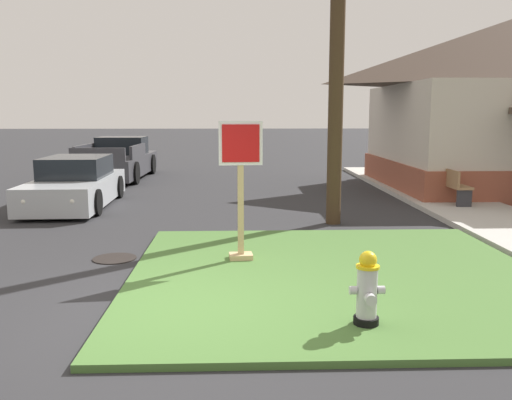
{
  "coord_description": "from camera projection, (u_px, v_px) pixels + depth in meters",
  "views": [
    {
      "loc": [
        0.74,
        -6.12,
        2.33
      ],
      "look_at": [
        1.05,
        2.66,
        0.93
      ],
      "focal_mm": 38.04,
      "sensor_mm": 36.0,
      "label": 1
    }
  ],
  "objects": [
    {
      "name": "ground_plane",
      "position": [
        175.0,
        314.0,
        6.38
      ],
      "size": [
        160.0,
        160.0,
        0.0
      ],
      "primitive_type": "plane",
      "color": "#2B2B2D"
    },
    {
      "name": "grass_corner_patch",
      "position": [
        336.0,
        275.0,
        7.8
      ],
      "size": [
        5.87,
        5.66,
        0.08
      ],
      "primitive_type": "cube",
      "color": "#477033",
      "rests_on": "ground"
    },
    {
      "name": "sidewalk_strip",
      "position": [
        471.0,
        211.0,
        12.84
      ],
      "size": [
        2.2,
        19.84,
        0.12
      ],
      "primitive_type": "cube",
      "color": "#B2AFA8",
      "rests_on": "ground"
    },
    {
      "name": "fire_hydrant",
      "position": [
        367.0,
        290.0,
        5.81
      ],
      "size": [
        0.38,
        0.34,
        0.81
      ],
      "color": "black",
      "rests_on": "grass_corner_patch"
    },
    {
      "name": "stop_sign",
      "position": [
        241.0,
        195.0,
        8.34
      ],
      "size": [
        0.66,
        0.31,
        2.14
      ],
      "color": "tan",
      "rests_on": "grass_corner_patch"
    },
    {
      "name": "manhole_cover",
      "position": [
        115.0,
        258.0,
        8.79
      ],
      "size": [
        0.7,
        0.7,
        0.02
      ],
      "primitive_type": "cylinder",
      "color": "black",
      "rests_on": "ground"
    },
    {
      "name": "parked_sedan_silver",
      "position": [
        76.0,
        185.0,
        13.77
      ],
      "size": [
        1.91,
        4.43,
        1.25
      ],
      "color": "#ADB2B7",
      "rests_on": "ground"
    },
    {
      "name": "pickup_truck_charcoal",
      "position": [
        118.0,
        161.0,
        19.63
      ],
      "size": [
        2.16,
        5.36,
        1.48
      ],
      "color": "#38383D",
      "rests_on": "ground"
    },
    {
      "name": "street_bench",
      "position": [
        451.0,
        184.0,
        13.63
      ],
      "size": [
        0.41,
        1.55,
        0.85
      ],
      "color": "#93704C",
      "rests_on": "sidewalk_strip"
    }
  ]
}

